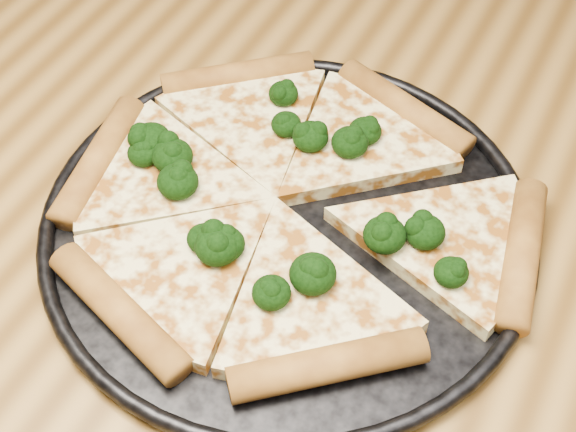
% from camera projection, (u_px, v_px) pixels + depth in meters
% --- Properties ---
extents(dining_table, '(1.20, 0.90, 0.75)m').
position_uv_depth(dining_table, '(314.00, 270.00, 0.73)').
color(dining_table, olive).
rests_on(dining_table, ground).
extents(pizza_pan, '(0.37, 0.37, 0.02)m').
position_uv_depth(pizza_pan, '(288.00, 223.00, 0.63)').
color(pizza_pan, black).
rests_on(pizza_pan, dining_table).
extents(pizza, '(0.38, 0.34, 0.03)m').
position_uv_depth(pizza, '(284.00, 201.00, 0.63)').
color(pizza, '#FFED9C').
rests_on(pizza, pizza_pan).
extents(broccoli_florets, '(0.28, 0.21, 0.02)m').
position_uv_depth(broccoli_florets, '(271.00, 194.00, 0.62)').
color(broccoli_florets, black).
rests_on(broccoli_florets, pizza).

